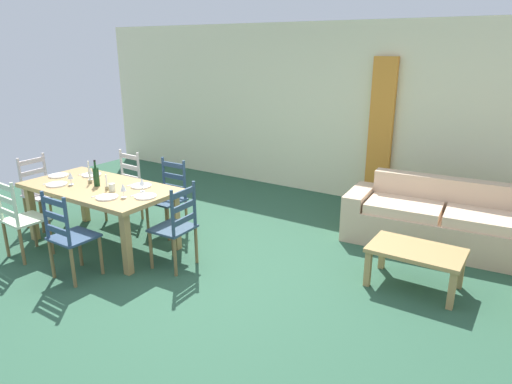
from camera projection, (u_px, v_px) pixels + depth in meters
name	position (u px, v px, depth m)	size (l,w,h in m)	color
ground_plane	(204.00, 271.00, 4.98)	(9.60, 9.60, 0.02)	#2A533C
wall_far	(333.00, 111.00, 7.21)	(9.60, 0.16, 2.70)	beige
curtain_panel_left	(380.00, 134.00, 6.74)	(0.35, 0.08, 2.20)	orange
dining_table	(100.00, 193.00, 5.44)	(1.90, 0.96, 0.75)	#AA8750
dining_chair_near_left	(20.00, 218.00, 5.15)	(0.44, 0.43, 0.96)	beige
dining_chair_near_right	(69.00, 236.00, 4.67)	(0.43, 0.41, 0.96)	navy
dining_chair_far_left	(125.00, 187.00, 6.32)	(0.44, 0.42, 0.96)	silver
dining_chair_far_right	(169.00, 197.00, 5.87)	(0.42, 0.40, 0.96)	navy
dining_chair_head_west	(41.00, 192.00, 6.09)	(0.41, 0.43, 0.96)	beige
dining_chair_head_east	(176.00, 227.00, 4.91)	(0.42, 0.44, 0.96)	#2E455A
dinner_plate_near_left	(57.00, 184.00, 5.44)	(0.24, 0.24, 0.02)	white
fork_near_left	(49.00, 183.00, 5.52)	(0.02, 0.17, 0.01)	silver
dinner_plate_near_right	(107.00, 197.00, 4.98)	(0.24, 0.24, 0.02)	white
fork_near_right	(98.00, 195.00, 5.06)	(0.02, 0.17, 0.01)	silver
dinner_plate_far_left	(92.00, 175.00, 5.84)	(0.24, 0.24, 0.02)	white
fork_far_left	(84.00, 174.00, 5.92)	(0.02, 0.17, 0.01)	silver
dinner_plate_far_right	(141.00, 186.00, 5.38)	(0.24, 0.24, 0.02)	white
fork_far_right	(132.00, 185.00, 5.46)	(0.02, 0.17, 0.01)	silver
dinner_plate_head_west	(58.00, 176.00, 5.81)	(0.24, 0.24, 0.02)	white
fork_head_west	(51.00, 174.00, 5.89)	(0.02, 0.17, 0.01)	silver
dinner_plate_head_east	(145.00, 196.00, 5.01)	(0.24, 0.24, 0.02)	white
fork_head_east	(136.00, 195.00, 5.09)	(0.02, 0.17, 0.01)	silver
wine_bottle	(96.00, 176.00, 5.38)	(0.07, 0.07, 0.32)	#143819
wine_glass_near_left	(70.00, 176.00, 5.43)	(0.06, 0.06, 0.16)	white
wine_glass_near_right	(123.00, 188.00, 4.96)	(0.06, 0.06, 0.16)	white
wine_glass_far_left	(90.00, 171.00, 5.64)	(0.06, 0.06, 0.16)	white
wine_glass_far_right	(142.00, 182.00, 5.17)	(0.06, 0.06, 0.16)	white
coffee_cup_primary	(112.00, 187.00, 5.21)	(0.07, 0.07, 0.09)	beige
candle_tall	(90.00, 177.00, 5.50)	(0.05, 0.05, 0.28)	#998C66
candle_short	(107.00, 185.00, 5.26)	(0.05, 0.05, 0.18)	#998C66
couch	(443.00, 223.00, 5.51)	(2.34, 0.99, 0.80)	#D1B08D
coffee_table	(416.00, 255.00, 4.53)	(0.90, 0.56, 0.42)	#AA8750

